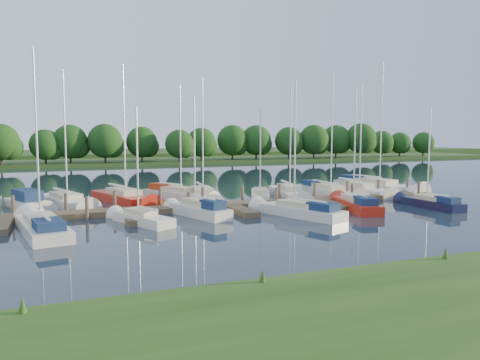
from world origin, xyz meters
name	(u,v)px	position (x,y,z in m)	size (l,w,h in m)	color
ground	(272,226)	(0.00, 0.00, 0.00)	(260.00, 260.00, 0.00)	#1B2737
dock	(231,207)	(0.00, 7.31, 0.20)	(40.00, 6.00, 0.40)	#4C3E2B
mooring_pilings	(226,200)	(0.00, 8.43, 0.60)	(38.24, 2.84, 2.00)	#473D33
far_shore	(119,160)	(0.00, 75.00, 0.30)	(180.00, 30.00, 0.60)	#23441A
distant_hill	(107,154)	(0.00, 100.00, 0.70)	(220.00, 40.00, 1.40)	#335023
treeline	(113,144)	(-2.60, 62.43, 4.07)	(146.37, 9.90, 8.14)	#38281C
motorboat	(29,204)	(-14.75, 13.16, 0.38)	(3.73, 6.32, 1.93)	silver
sailboat_n_2	(67,203)	(-11.95, 13.79, 0.27)	(4.46, 8.94, 11.31)	silver
sailboat_n_3	(124,200)	(-7.32, 13.72, 0.28)	(4.60, 9.45, 12.04)	#B41F10
sailboat_n_4	(178,196)	(-2.56, 14.24, 0.33)	(5.19, 7.92, 10.61)	silver
sailboat_n_5	(203,198)	(-0.74, 12.54, 0.28)	(2.85, 8.74, 11.13)	silver
sailboat_n_6	(260,196)	(4.53, 11.91, 0.27)	(3.70, 6.51, 8.50)	silver
sailboat_n_7	(289,195)	(7.14, 11.28, 0.28)	(3.31, 8.37, 10.71)	silver
sailboat_n_8	(328,192)	(11.65, 11.73, 0.31)	(2.33, 9.52, 12.01)	silver
sailboat_n_9	(357,191)	(14.74, 11.39, 0.28)	(2.88, 8.82, 11.19)	silver
sailboat_n_10	(376,187)	(18.43, 13.30, 0.33)	(4.22, 10.89, 13.58)	silver
sailboat_s_0	(42,228)	(-13.60, 3.27, 0.31)	(3.42, 9.08, 11.32)	silver
sailboat_s_1	(141,220)	(-7.63, 3.97, 0.27)	(3.45, 5.99, 7.92)	silver
sailboat_s_2	(198,212)	(-3.31, 5.18, 0.35)	(3.28, 6.70, 8.89)	silver
sailboat_s_3	(299,212)	(3.34, 2.52, 0.32)	(4.19, 7.75, 10.04)	silver
sailboat_s_4	(355,205)	(8.92, 3.58, 0.33)	(3.36, 7.61, 9.76)	#B41F10
sailboat_s_5	(431,204)	(15.07, 2.15, 0.31)	(1.62, 6.38, 8.26)	black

